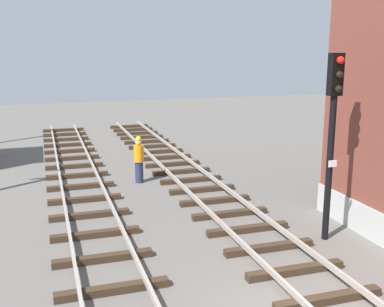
% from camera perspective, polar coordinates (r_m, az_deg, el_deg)
% --- Properties ---
extents(signal_mast, '(0.36, 0.40, 5.12)m').
position_cam_1_polar(signal_mast, '(13.11, 16.60, 3.26)').
color(signal_mast, black).
rests_on(signal_mast, ground).
extents(track_worker_foreground, '(0.40, 0.40, 1.87)m').
position_cam_1_polar(track_worker_foreground, '(18.70, -6.43, -0.74)').
color(track_worker_foreground, '#262D4C').
rests_on(track_worker_foreground, ground).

